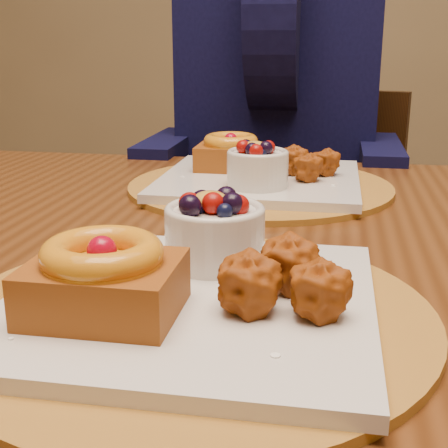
% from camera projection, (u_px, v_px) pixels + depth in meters
% --- Properties ---
extents(dining_table, '(1.60, 0.90, 0.76)m').
position_uv_depth(dining_table, '(235.00, 298.00, 0.72)').
color(dining_table, '#3E1E0B').
rests_on(dining_table, ground).
extents(place_setting_near, '(0.38, 0.38, 0.09)m').
position_uv_depth(place_setting_near, '(189.00, 287.00, 0.49)').
color(place_setting_near, brown).
rests_on(place_setting_near, dining_table).
extents(place_setting_far, '(0.38, 0.38, 0.08)m').
position_uv_depth(place_setting_far, '(258.00, 175.00, 0.89)').
color(place_setting_far, brown).
rests_on(place_setting_far, dining_table).
extents(chair_far, '(0.51, 0.51, 0.85)m').
position_uv_depth(chair_far, '(303.00, 249.00, 1.52)').
color(chair_far, black).
rests_on(chair_far, ground).
extents(diner, '(0.49, 0.48, 0.80)m').
position_uv_depth(diner, '(278.00, 92.00, 1.30)').
color(diner, black).
rests_on(diner, ground).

